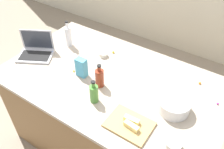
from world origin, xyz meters
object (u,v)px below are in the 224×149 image
(ramekin_small, at_px, (104,55))
(cutting_board, at_px, (129,124))
(laptop, at_px, (36,50))
(candy_bag, at_px, (81,67))
(bottle_soy, at_px, (100,78))
(butter_stick_left, at_px, (131,126))
(bottle_vinegar, at_px, (68,36))
(bottle_olive, at_px, (94,93))
(butter_stick_right, at_px, (132,120))
(ramekin_medium, at_px, (174,144))
(mixing_bowl_large, at_px, (174,105))

(ramekin_small, bearing_deg, cutting_board, -42.21)
(laptop, relative_size, candy_bag, 2.22)
(bottle_soy, distance_m, butter_stick_left, 0.49)
(laptop, bearing_deg, bottle_vinegar, 61.60)
(laptop, distance_m, bottle_olive, 0.82)
(bottle_vinegar, relative_size, butter_stick_right, 2.41)
(cutting_board, relative_size, butter_stick_left, 2.81)
(butter_stick_left, xyz_separation_m, ramekin_medium, (0.29, 0.03, -0.01))
(bottle_vinegar, xyz_separation_m, candy_bag, (0.39, -0.28, -0.02))
(bottle_vinegar, xyz_separation_m, butter_stick_right, (0.99, -0.48, -0.07))
(cutting_board, height_order, ramekin_small, ramekin_small)
(bottle_soy, bearing_deg, mixing_bowl_large, 8.15)
(cutting_board, bearing_deg, mixing_bowl_large, 56.33)
(laptop, height_order, butter_stick_left, laptop)
(mixing_bowl_large, distance_m, butter_stick_right, 0.33)
(bottle_vinegar, height_order, ramekin_medium, bottle_vinegar)
(bottle_olive, xyz_separation_m, bottle_soy, (-0.06, 0.16, 0.00))
(mixing_bowl_large, bearing_deg, ramekin_medium, -67.26)
(mixing_bowl_large, xyz_separation_m, bottle_olive, (-0.53, -0.24, 0.02))
(cutting_board, distance_m, butter_stick_right, 0.04)
(cutting_board, height_order, ramekin_medium, ramekin_medium)
(mixing_bowl_large, height_order, bottle_olive, bottle_olive)
(bottle_olive, distance_m, bottle_soy, 0.17)
(bottle_vinegar, distance_m, candy_bag, 0.48)
(cutting_board, relative_size, ramekin_small, 3.98)
(mixing_bowl_large, distance_m, bottle_olive, 0.58)
(ramekin_small, bearing_deg, mixing_bowl_large, -17.50)
(ramekin_small, height_order, candy_bag, candy_bag)
(bottle_soy, relative_size, ramekin_small, 2.69)
(bottle_olive, relative_size, ramekin_medium, 1.91)
(bottle_olive, height_order, cutting_board, bottle_olive)
(butter_stick_right, bearing_deg, bottle_olive, 175.36)
(laptop, relative_size, butter_stick_left, 3.44)
(bottle_vinegar, distance_m, cutting_board, 1.11)
(ramekin_medium, bearing_deg, candy_bag, 166.68)
(mixing_bowl_large, height_order, candy_bag, candy_bag)
(cutting_board, bearing_deg, laptop, 169.06)
(cutting_board, height_order, candy_bag, candy_bag)
(mixing_bowl_large, xyz_separation_m, butter_stick_left, (-0.17, -0.32, -0.02))
(cutting_board, height_order, butter_stick_left, butter_stick_left)
(laptop, relative_size, bottle_olive, 1.91)
(mixing_bowl_large, bearing_deg, bottle_soy, -171.85)
(cutting_board, distance_m, ramekin_medium, 0.32)
(butter_stick_right, height_order, candy_bag, candy_bag)
(bottle_soy, distance_m, ramekin_small, 0.40)
(ramekin_medium, bearing_deg, bottle_soy, 164.44)
(mixing_bowl_large, relative_size, ramekin_small, 3.04)
(bottle_soy, height_order, cutting_board, bottle_soy)
(mixing_bowl_large, xyz_separation_m, butter_stick_right, (-0.19, -0.27, -0.02))
(bottle_vinegar, height_order, cutting_board, bottle_vinegar)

